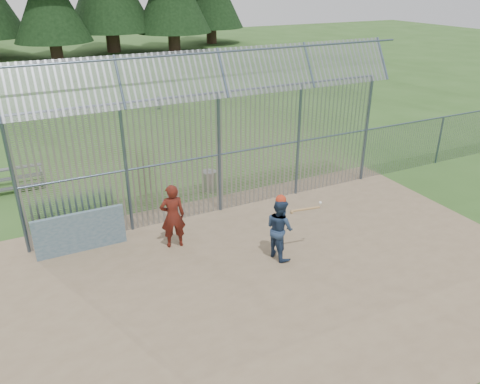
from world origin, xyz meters
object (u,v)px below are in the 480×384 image
batter (280,228)px  trash_can (209,180)px  onlooker (173,216)px  bleacher (1,181)px  dugout_wall (80,232)px

batter → trash_can: batter is taller
batter → onlooker: (-2.45, 1.84, 0.08)m
batter → bleacher: 10.78m
dugout_wall → trash_can: dugout_wall is taller
onlooker → bleacher: bearing=-46.3°
dugout_wall → batter: 5.63m
batter → bleacher: batter is taller
dugout_wall → bleacher: (-1.96, 5.54, -0.21)m
batter → trash_can: (0.02, 5.06, -0.53)m
onlooker → bleacher: 7.85m
trash_can → bleacher: 7.60m
dugout_wall → batter: size_ratio=1.41×
trash_can → onlooker: bearing=-127.4°
onlooker → trash_can: onlooker is taller
bleacher → onlooker: bearing=-55.7°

